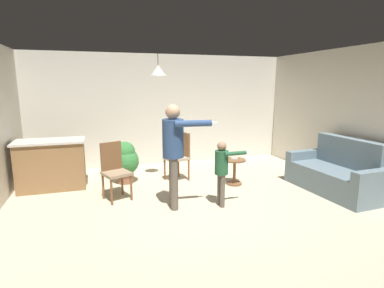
# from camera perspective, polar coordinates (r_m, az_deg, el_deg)

# --- Properties ---
(ground) EXTENTS (7.68, 7.68, 0.00)m
(ground) POSITION_cam_1_polar(r_m,az_deg,el_deg) (5.05, 2.53, -12.24)
(ground) COLOR beige
(wall_back) EXTENTS (6.40, 0.10, 2.70)m
(wall_back) POSITION_cam_1_polar(r_m,az_deg,el_deg) (7.75, -5.53, 6.26)
(wall_back) COLOR silver
(wall_back) RESTS_ON ground
(wall_right) EXTENTS (0.10, 6.40, 2.70)m
(wall_right) POSITION_cam_1_polar(r_m,az_deg,el_deg) (6.51, 30.24, 3.88)
(wall_right) COLOR silver
(wall_right) RESTS_ON ground
(couch_floral) EXTENTS (0.95, 1.85, 1.00)m
(couch_floral) POSITION_cam_1_polar(r_m,az_deg,el_deg) (6.40, 25.20, -5.09)
(couch_floral) COLOR slate
(couch_floral) RESTS_ON ground
(kitchen_counter) EXTENTS (1.26, 0.66, 0.95)m
(kitchen_counter) POSITION_cam_1_polar(r_m,az_deg,el_deg) (6.49, -24.52, -3.46)
(kitchen_counter) COLOR olive
(kitchen_counter) RESTS_ON ground
(side_table_by_couch) EXTENTS (0.44, 0.44, 0.52)m
(side_table_by_couch) POSITION_cam_1_polar(r_m,az_deg,el_deg) (6.25, 7.86, -4.52)
(side_table_by_couch) COLOR brown
(side_table_by_couch) RESTS_ON ground
(person_adult) EXTENTS (0.81, 0.55, 1.69)m
(person_adult) POSITION_cam_1_polar(r_m,az_deg,el_deg) (4.88, -3.35, -0.18)
(person_adult) COLOR #60564C
(person_adult) RESTS_ON ground
(person_child) EXTENTS (0.57, 0.32, 1.09)m
(person_child) POSITION_cam_1_polar(r_m,az_deg,el_deg) (5.04, 5.58, -4.15)
(person_child) COLOR #60564C
(person_child) RESTS_ON ground
(dining_chair_by_counter) EXTENTS (0.55, 0.55, 1.00)m
(dining_chair_by_counter) POSITION_cam_1_polar(r_m,az_deg,el_deg) (6.45, -2.35, -1.93)
(dining_chair_by_counter) COLOR brown
(dining_chair_by_counter) RESTS_ON ground
(dining_chair_near_wall) EXTENTS (0.54, 0.54, 1.00)m
(dining_chair_near_wall) POSITION_cam_1_polar(r_m,az_deg,el_deg) (5.55, -14.15, -4.43)
(dining_chair_near_wall) COLOR brown
(dining_chair_near_wall) RESTS_ON ground
(potted_plant_corner) EXTENTS (0.56, 0.56, 0.86)m
(potted_plant_corner) POSITION_cam_1_polar(r_m,az_deg,el_deg) (6.40, -12.28, -2.96)
(potted_plant_corner) COLOR brown
(potted_plant_corner) RESTS_ON ground
(spare_remote_on_table) EXTENTS (0.13, 0.06, 0.04)m
(spare_remote_on_table) POSITION_cam_1_polar(r_m,az_deg,el_deg) (6.20, 7.84, -2.64)
(spare_remote_on_table) COLOR white
(spare_remote_on_table) RESTS_ON side_table_by_couch
(ceiling_light_pendant) EXTENTS (0.32, 0.32, 0.55)m
(ceiling_light_pendant) POSITION_cam_1_polar(r_m,az_deg,el_deg) (6.11, -6.28, 13.41)
(ceiling_light_pendant) COLOR silver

